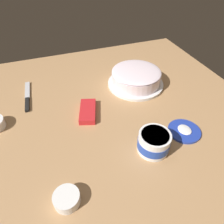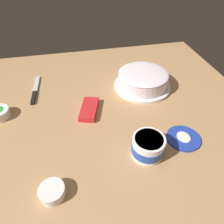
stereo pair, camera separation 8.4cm
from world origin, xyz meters
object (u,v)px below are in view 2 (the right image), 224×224
at_px(frosting_tub, 148,146).
at_px(sprinkle_bowl_blue, 52,192).
at_px(frosting_tub_lid, 183,138).
at_px(candy_box_lower, 89,109).
at_px(spreading_knife, 35,92).
at_px(frosted_cake, 143,80).

relative_size(frosting_tub, sprinkle_bowl_blue, 1.46).
xyz_separation_m(frosting_tub_lid, candy_box_lower, (-0.23, -0.33, 0.01)).
relative_size(frosting_tub, spreading_knife, 0.49).
relative_size(frosted_cake, spreading_knife, 1.19).
xyz_separation_m(sprinkle_bowl_blue, candy_box_lower, (-0.35, 0.16, -0.01)).
xyz_separation_m(frosted_cake, frosting_tub_lid, (0.37, 0.04, -0.04)).
relative_size(frosted_cake, frosting_tub_lid, 2.21).
distance_m(spreading_knife, candy_box_lower, 0.31).
distance_m(frosted_cake, frosting_tub_lid, 0.37).
relative_size(frosting_tub_lid, spreading_knife, 0.54).
relative_size(frosting_tub_lid, sprinkle_bowl_blue, 1.62).
distance_m(frosting_tub, sprinkle_bowl_blue, 0.34).
bearing_deg(frosting_tub, spreading_knife, -138.01).
relative_size(frosting_tub, frosting_tub_lid, 0.90).
relative_size(frosting_tub_lid, candy_box_lower, 0.89).
distance_m(frosted_cake, spreading_knife, 0.53).
relative_size(frosted_cake, sprinkle_bowl_blue, 3.58).
xyz_separation_m(frosted_cake, sprinkle_bowl_blue, (0.49, -0.44, -0.02)).
distance_m(frosting_tub_lid, sprinkle_bowl_blue, 0.50).
bearing_deg(spreading_knife, frosted_cake, 83.34).
xyz_separation_m(frosted_cake, candy_box_lower, (0.13, -0.29, -0.03)).
height_order(frosting_tub_lid, sprinkle_bowl_blue, sprinkle_bowl_blue).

